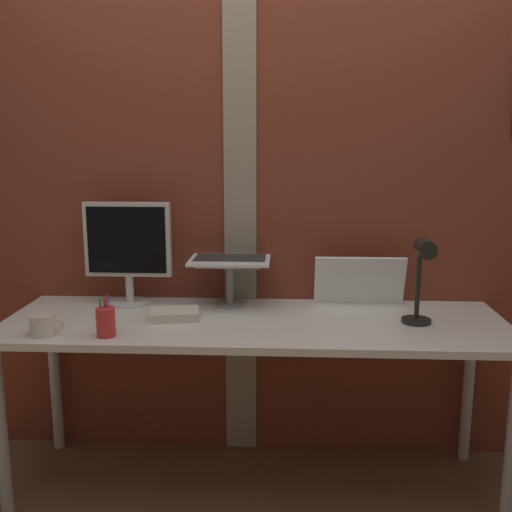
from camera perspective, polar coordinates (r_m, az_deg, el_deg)
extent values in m
plane|color=brown|center=(2.80, -0.23, -20.85)|extent=(6.00, 6.00, 0.00)
cube|color=brown|center=(2.75, 0.18, 6.21)|extent=(3.30, 0.12, 2.49)
cube|color=gray|center=(2.69, -1.53, 6.10)|extent=(0.15, 0.01, 2.49)
cube|color=white|center=(2.47, -0.12, -6.51)|extent=(2.07, 0.67, 0.03)
cylinder|color=#B2B2B7|center=(2.60, -23.31, -15.39)|extent=(0.05, 0.05, 0.72)
cylinder|color=#B2B2B7|center=(2.51, 23.39, -16.48)|extent=(0.05, 0.05, 0.72)
cylinder|color=#B2B2B7|center=(3.06, -18.76, -11.03)|extent=(0.05, 0.05, 0.72)
cylinder|color=#B2B2B7|center=(2.97, 19.73, -11.73)|extent=(0.05, 0.05, 0.72)
cylinder|color=silver|center=(2.75, -11.99, -4.41)|extent=(0.18, 0.18, 0.01)
cylinder|color=silver|center=(2.74, -12.04, -3.08)|extent=(0.04, 0.04, 0.12)
cube|color=silver|center=(2.69, -12.24, 1.57)|extent=(0.38, 0.04, 0.33)
cube|color=black|center=(2.67, -12.35, 1.50)|extent=(0.35, 0.00, 0.29)
cylinder|color=gray|center=(2.67, -2.50, -4.64)|extent=(0.14, 0.14, 0.01)
cylinder|color=gray|center=(2.65, -2.52, -2.65)|extent=(0.03, 0.03, 0.18)
cube|color=gray|center=(2.63, -2.53, -0.64)|extent=(0.28, 0.22, 0.01)
cube|color=white|center=(2.62, -2.54, -0.41)|extent=(0.35, 0.25, 0.01)
cube|color=#2D2D30|center=(2.64, -2.50, -0.16)|extent=(0.31, 0.16, 0.00)
cube|color=white|center=(2.76, -2.23, 2.50)|extent=(0.35, 0.07, 0.21)
cube|color=black|center=(2.76, -2.25, 2.44)|extent=(0.32, 0.06, 0.18)
cube|color=white|center=(2.69, 9.91, -2.37)|extent=(0.40, 0.09, 0.23)
cylinder|color=black|center=(2.51, 15.13, -6.02)|extent=(0.12, 0.12, 0.02)
cylinder|color=black|center=(2.47, 15.33, -2.19)|extent=(0.02, 0.02, 0.33)
cylinder|color=black|center=(2.35, 15.97, 0.72)|extent=(0.07, 0.11, 0.07)
cylinder|color=red|center=(2.32, -14.24, -6.19)|extent=(0.07, 0.07, 0.11)
cylinder|color=green|center=(2.31, -14.69, -5.56)|extent=(0.01, 0.03, 0.14)
cylinder|color=purple|center=(2.31, -14.25, -5.47)|extent=(0.03, 0.03, 0.15)
cylinder|color=red|center=(2.31, -14.31, -5.48)|extent=(0.01, 0.01, 0.15)
cylinder|color=silver|center=(2.41, -19.82, -6.26)|extent=(0.09, 0.09, 0.08)
torus|color=silver|center=(2.38, -18.50, -6.24)|extent=(0.05, 0.01, 0.05)
cube|color=silver|center=(2.50, -7.84, -5.58)|extent=(0.22, 0.17, 0.04)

